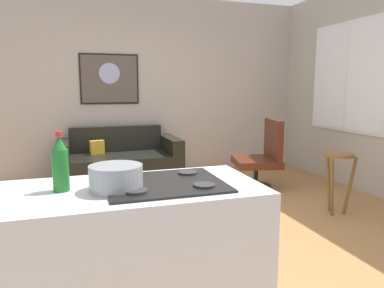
% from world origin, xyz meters
% --- Properties ---
extents(ground, '(6.40, 6.40, 0.04)m').
position_xyz_m(ground, '(0.00, 0.00, -0.02)').
color(ground, '#A77543').
extents(back_wall, '(6.40, 0.05, 2.80)m').
position_xyz_m(back_wall, '(0.00, 2.42, 1.40)').
color(back_wall, '#B1A69B').
rests_on(back_wall, ground).
extents(right_wall, '(0.05, 6.40, 2.80)m').
position_xyz_m(right_wall, '(2.62, 0.30, 1.40)').
color(right_wall, '#ADAA9D').
rests_on(right_wall, ground).
extents(couch, '(1.75, 0.88, 0.82)m').
position_xyz_m(couch, '(-0.49, 1.91, 0.29)').
color(couch, black).
rests_on(couch, ground).
extents(coffee_table, '(0.85, 0.52, 0.38)m').
position_xyz_m(coffee_table, '(-0.35, 0.71, 0.35)').
color(coffee_table, silver).
rests_on(coffee_table, ground).
extents(armchair, '(0.72, 0.74, 0.96)m').
position_xyz_m(armchair, '(1.39, 1.07, 0.45)').
color(armchair, black).
rests_on(armchair, ground).
extents(bar_stool, '(0.37, 0.36, 0.69)m').
position_xyz_m(bar_stool, '(1.66, -0.12, 0.53)').
color(bar_stool, brown).
rests_on(bar_stool, ground).
extents(kitchen_counter, '(1.53, 0.66, 0.92)m').
position_xyz_m(kitchen_counter, '(-0.90, -1.53, 0.45)').
color(kitchen_counter, silver).
rests_on(kitchen_counter, ground).
extents(soda_bottle_2, '(0.08, 0.08, 0.29)m').
position_xyz_m(soda_bottle_2, '(-1.13, -1.50, 1.03)').
color(soda_bottle_2, '#1D6B26').
rests_on(soda_bottle_2, kitchen_counter).
extents(mixing_bowl, '(0.26, 0.26, 0.13)m').
position_xyz_m(mixing_bowl, '(-0.88, -1.57, 0.96)').
color(mixing_bowl, '#90969C').
rests_on(mixing_bowl, kitchen_counter).
extents(wall_painting, '(0.88, 0.03, 0.76)m').
position_xyz_m(wall_painting, '(-0.55, 2.38, 1.53)').
color(wall_painting, black).
extents(window, '(0.03, 1.45, 1.53)m').
position_xyz_m(window, '(2.59, 0.90, 1.54)').
color(window, silver).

